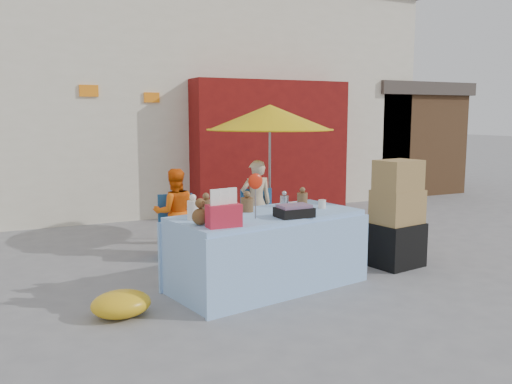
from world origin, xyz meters
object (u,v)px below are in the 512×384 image
vendor_beige (256,203)px  box_stack (397,218)px  chair_left (178,239)px  market_table (266,249)px  vendor_orange (175,212)px  chair_right (260,231)px  umbrella (270,118)px

vendor_beige → box_stack: bearing=130.8°
chair_left → vendor_beige: size_ratio=0.66×
market_table → box_stack: (1.89, 0.04, 0.20)m
vendor_orange → market_table: bearing=113.6°
chair_left → chair_right: (1.25, 0.00, 0.00)m
chair_right → vendor_orange: 1.31m
vendor_beige → box_stack: size_ratio=0.93×
vendor_orange → umbrella: size_ratio=0.58×
vendor_orange → box_stack: bearing=151.4°
vendor_orange → box_stack: 2.98m
chair_left → chair_right: size_ratio=1.00×
vendor_beige → umbrella: 1.29m
market_table → chair_right: market_table is taller
chair_right → vendor_orange: bearing=-178.2°
market_table → vendor_orange: market_table is taller
market_table → umbrella: size_ratio=1.12×
chair_right → box_stack: size_ratio=0.62×
market_table → umbrella: bearing=51.5°
vendor_beige → umbrella: (0.30, 0.15, 1.25)m
market_table → box_stack: size_ratio=1.71×
chair_left → umbrella: (1.55, 0.28, 1.64)m
chair_right → vendor_beige: size_ratio=0.66×
vendor_orange → vendor_beige: size_ratio=0.94×
vendor_orange → vendor_beige: bearing=-172.1°
vendor_beige → chair_right: bearing=98.9°
market_table → vendor_orange: bearing=95.2°
chair_left → umbrella: bearing=18.4°
chair_left → vendor_orange: size_ratio=0.70×
market_table → vendor_orange: (-0.51, 1.81, 0.17)m
vendor_orange → umbrella: bearing=-166.5°
umbrella → chair_right: bearing=-136.3°
market_table → box_stack: box_stack is taller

